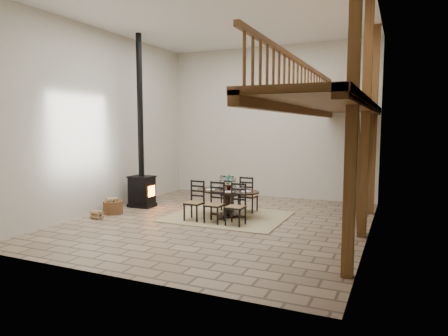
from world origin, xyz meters
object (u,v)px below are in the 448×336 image
at_px(wood_stove, 141,169).
at_px(log_stack, 97,215).
at_px(log_basket, 113,207).
at_px(dining_table, 226,203).

relative_size(wood_stove, log_stack, 14.15).
height_order(wood_stove, log_basket, wood_stove).
bearing_deg(dining_table, log_stack, -151.98).
xyz_separation_m(wood_stove, log_basket, (-0.17, -1.10, -0.92)).
height_order(dining_table, wood_stove, wood_stove).
bearing_deg(log_stack, log_basket, 91.53).
xyz_separation_m(log_basket, log_stack, (0.02, -0.66, -0.08)).
distance_m(wood_stove, log_basket, 1.44).
relative_size(log_basket, log_stack, 1.50).
height_order(dining_table, log_stack, dining_table).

